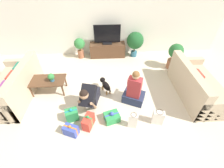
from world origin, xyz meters
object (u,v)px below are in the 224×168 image
gift_box_c (112,117)px  person_kneeling (90,96)px  gift_box_a (89,122)px  tv (107,36)px  potted_plant_back_left (80,46)px  gift_box_b (72,115)px  gift_box_d (71,130)px  person_sitting (134,91)px  gift_bag_b (133,121)px  sofa_left (14,87)px  gift_bag_a (158,117)px  dog (105,85)px  tv_console (108,50)px  tabletop_plant (51,77)px  sofa_right (196,86)px  coffee_table (47,81)px  potted_plant_back_right (135,41)px  potted_plant_corner_right (175,55)px

gift_box_c → person_kneeling: bearing=138.2°
gift_box_a → gift_box_c: bearing=13.8°
tv → gift_box_a: size_ratio=2.45×
potted_plant_back_left → gift_box_c: (0.98, -2.84, -0.37)m
gift_box_b → gift_box_d: 0.39m
person_sitting → gift_bag_b: (-0.14, -0.75, -0.15)m
person_kneeling → gift_box_c: bearing=-27.7°
sofa_left → gift_box_b: 1.80m
potted_plant_back_left → gift_box_b: 2.78m
person_kneeling → gift_bag_a: bearing=-6.9°
gift_bag_b → dog: bearing=115.5°
sofa_left → tv_console: size_ratio=1.46×
gift_bag_b → tabletop_plant: tabletop_plant is taller
sofa_left → gift_box_a: 2.24m
gift_box_c → tabletop_plant: (-1.51, 1.01, 0.43)m
sofa_right → gift_box_b: sofa_right is taller
coffee_table → gift_bag_b: (2.11, -1.25, -0.16)m
gift_box_c → tv_console: bearing=90.0°
tv_console → tabletop_plant: (-1.51, -1.88, 0.28)m
tv_console → potted_plant_back_right: potted_plant_back_right is taller
gift_bag_a → gift_bag_b: size_ratio=0.93×
person_kneeling → sofa_right: bearing=19.9°
person_sitting → gift_box_a: person_sitting is taller
sofa_left → gift_box_c: bearing=69.4°
gift_box_d → gift_bag_b: gift_bag_b is taller
person_sitting → gift_bag_b: 0.78m
tv_console → gift_box_b: size_ratio=3.64×
person_sitting → gift_box_d: 1.72m
tv_console → dog: bearing=-93.8°
sofa_right → potted_plant_back_right: potted_plant_back_right is taller
sofa_left → person_kneeling: bearing=76.4°
potted_plant_back_right → person_sitting: 2.33m
tv_console → potted_plant_corner_right: size_ratio=1.49×
tabletop_plant → tv_console: bearing=51.3°
person_sitting → tabletop_plant: size_ratio=4.37×
potted_plant_back_left → gift_bag_a: size_ratio=1.92×
potted_plant_corner_right → person_kneeling: potted_plant_corner_right is taller
tv → gift_bag_b: (0.45, -3.08, -0.60)m
sofa_right → gift_box_b: (-3.18, -0.66, -0.15)m
tv → tabletop_plant: (-1.51, -1.88, -0.27)m
person_sitting → gift_box_a: (-1.10, -0.69, -0.20)m
person_kneeling → gift_bag_a: size_ratio=2.18×
coffee_table → potted_plant_back_left: bearing=69.0°
gift_box_c → tabletop_plant: bearing=146.0°
person_sitting → gift_box_b: (-1.49, -0.48, -0.20)m
tv_console → potted_plant_back_right: bearing=-2.9°
tabletop_plant → gift_box_a: bearing=-49.2°
coffee_table → person_sitting: (2.25, -0.50, -0.01)m
coffee_table → gift_box_c: (1.66, -1.06, -0.25)m
tabletop_plant → person_sitting: bearing=-12.2°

